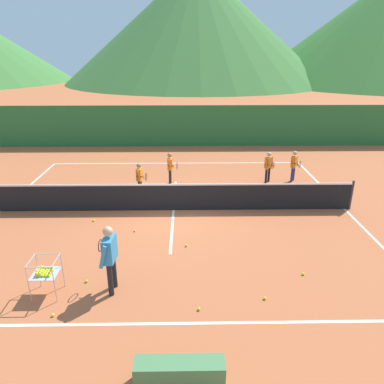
% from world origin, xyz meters
% --- Properties ---
extents(ground_plane, '(120.00, 120.00, 0.00)m').
position_xyz_m(ground_plane, '(0.00, 0.00, 0.00)').
color(ground_plane, '#BC6038').
extents(line_baseline_near, '(12.00, 0.08, 0.01)m').
position_xyz_m(line_baseline_near, '(0.00, -5.57, 0.00)').
color(line_baseline_near, white).
rests_on(line_baseline_near, ground).
extents(line_baseline_far, '(12.00, 0.08, 0.01)m').
position_xyz_m(line_baseline_far, '(0.00, 5.55, 0.00)').
color(line_baseline_far, white).
rests_on(line_baseline_far, ground).
extents(line_sideline_west, '(0.08, 11.12, 0.01)m').
position_xyz_m(line_sideline_west, '(-6.00, 0.00, 0.00)').
color(line_sideline_west, white).
rests_on(line_sideline_west, ground).
extents(line_sideline_east, '(0.08, 11.12, 0.01)m').
position_xyz_m(line_sideline_east, '(6.00, 0.00, 0.00)').
color(line_sideline_east, white).
rests_on(line_sideline_east, ground).
extents(line_service_center, '(0.08, 5.80, 0.01)m').
position_xyz_m(line_service_center, '(0.00, 0.00, 0.00)').
color(line_service_center, white).
rests_on(line_service_center, ground).
extents(tennis_net, '(12.40, 0.08, 1.05)m').
position_xyz_m(tennis_net, '(0.00, 0.00, 0.50)').
color(tennis_net, '#333338').
rests_on(tennis_net, ground).
extents(instructor, '(0.43, 0.77, 1.65)m').
position_xyz_m(instructor, '(-1.26, -4.45, 0.99)').
color(instructor, black).
rests_on(instructor, ground).
extents(student_0, '(0.41, 0.64, 1.27)m').
position_xyz_m(student_0, '(-1.30, 1.40, 0.77)').
color(student_0, black).
rests_on(student_0, ground).
extents(student_1, '(0.40, 0.64, 1.33)m').
position_xyz_m(student_1, '(-0.20, 2.60, 0.80)').
color(student_1, black).
rests_on(student_1, ground).
extents(student_2, '(0.46, 0.70, 1.31)m').
position_xyz_m(student_2, '(3.86, 2.75, 0.79)').
color(student_2, black).
rests_on(student_2, ground).
extents(student_3, '(0.43, 0.71, 1.31)m').
position_xyz_m(student_3, '(4.96, 2.88, 0.79)').
color(student_3, navy).
rests_on(student_3, ground).
extents(ball_cart, '(0.58, 0.58, 0.90)m').
position_xyz_m(ball_cart, '(-2.73, -4.56, 0.59)').
color(ball_cart, '#B7B7BC').
rests_on(ball_cart, ground).
extents(tennis_ball_0, '(0.07, 0.07, 0.07)m').
position_xyz_m(tennis_ball_0, '(-1.96, -4.14, 0.03)').
color(tennis_ball_0, yellow).
rests_on(tennis_ball_0, ground).
extents(tennis_ball_1, '(0.07, 0.07, 0.07)m').
position_xyz_m(tennis_ball_1, '(0.71, -5.18, 0.03)').
color(tennis_ball_1, yellow).
rests_on(tennis_ball_1, ground).
extents(tennis_ball_2, '(0.07, 0.07, 0.07)m').
position_xyz_m(tennis_ball_2, '(-2.57, -0.83, 0.03)').
color(tennis_ball_2, yellow).
rests_on(tennis_ball_2, ground).
extents(tennis_ball_3, '(0.07, 0.07, 0.07)m').
position_xyz_m(tennis_ball_3, '(3.33, -3.92, 0.03)').
color(tennis_ball_3, yellow).
rests_on(tennis_ball_3, ground).
extents(tennis_ball_4, '(0.07, 0.07, 0.07)m').
position_xyz_m(tennis_ball_4, '(-1.14, -1.57, 0.03)').
color(tennis_ball_4, yellow).
rests_on(tennis_ball_4, ground).
extents(tennis_ball_5, '(0.07, 0.07, 0.07)m').
position_xyz_m(tennis_ball_5, '(2.19, -4.84, 0.03)').
color(tennis_ball_5, yellow).
rests_on(tennis_ball_5, ground).
extents(tennis_ball_6, '(0.07, 0.07, 0.07)m').
position_xyz_m(tennis_ball_6, '(0.44, -2.49, 0.03)').
color(tennis_ball_6, yellow).
rests_on(tennis_ball_6, ground).
extents(tennis_ball_7, '(0.07, 0.07, 0.07)m').
position_xyz_m(tennis_ball_7, '(-2.36, -5.32, 0.03)').
color(tennis_ball_7, yellow).
rests_on(tennis_ball_7, ground).
extents(windscreen_fence, '(26.39, 0.08, 2.32)m').
position_xyz_m(windscreen_fence, '(0.00, 8.94, 1.16)').
color(windscreen_fence, '#286B33').
rests_on(windscreen_fence, ground).
extents(courtside_bench, '(1.50, 0.36, 0.46)m').
position_xyz_m(courtside_bench, '(0.32, -6.97, 0.23)').
color(courtside_bench, '#4C7F4C').
rests_on(courtside_bench, ground).
extents(hill_1, '(43.52, 43.52, 18.13)m').
position_xyz_m(hill_1, '(2.24, 53.37, 9.07)').
color(hill_1, '#427A38').
rests_on(hill_1, ground).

